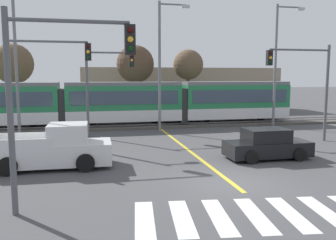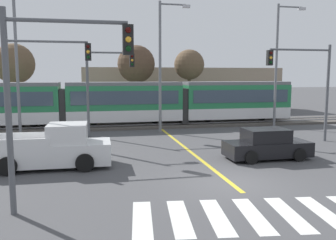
{
  "view_description": "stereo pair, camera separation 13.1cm",
  "coord_description": "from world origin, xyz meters",
  "px_view_note": "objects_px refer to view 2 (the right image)",
  "views": [
    {
      "loc": [
        -5.25,
        -12.45,
        4.15
      ],
      "look_at": [
        -0.96,
        7.28,
        1.6
      ],
      "focal_mm": 38.0,
      "sensor_mm": 36.0,
      "label": 1
    },
    {
      "loc": [
        -5.13,
        -12.48,
        4.15
      ],
      "look_at": [
        -0.96,
        7.28,
        1.6
      ],
      "focal_mm": 38.0,
      "sensor_mm": 36.0,
      "label": 2
    }
  ],
  "objects_px": {
    "street_lamp_east": "(279,59)",
    "pickup_truck": "(53,149)",
    "traffic_light_far_left": "(104,78)",
    "bare_tree_west": "(136,64)",
    "traffic_light_mid_left": "(37,75)",
    "traffic_light_near_left": "(52,79)",
    "sedan_crossing": "(267,145)",
    "traffic_light_mid_right": "(307,77)",
    "street_lamp_centre": "(163,60)",
    "street_lamp_west": "(18,54)",
    "bare_tree_far_west": "(14,64)",
    "light_rail_tram": "(125,102)",
    "bare_tree_east": "(189,65)"
  },
  "relations": [
    {
      "from": "street_lamp_east",
      "to": "bare_tree_west",
      "type": "relative_size",
      "value": 1.39
    },
    {
      "from": "street_lamp_east",
      "to": "bare_tree_west",
      "type": "height_order",
      "value": "street_lamp_east"
    },
    {
      "from": "bare_tree_west",
      "to": "bare_tree_east",
      "type": "distance_m",
      "value": 5.09
    },
    {
      "from": "sedan_crossing",
      "to": "traffic_light_mid_left",
      "type": "relative_size",
      "value": 0.67
    },
    {
      "from": "sedan_crossing",
      "to": "street_lamp_east",
      "type": "bearing_deg",
      "value": 58.94
    },
    {
      "from": "traffic_light_mid_left",
      "to": "street_lamp_centre",
      "type": "bearing_deg",
      "value": 37.71
    },
    {
      "from": "traffic_light_near_left",
      "to": "bare_tree_west",
      "type": "height_order",
      "value": "bare_tree_west"
    },
    {
      "from": "traffic_light_mid_left",
      "to": "traffic_light_near_left",
      "type": "distance_m",
      "value": 8.53
    },
    {
      "from": "bare_tree_west",
      "to": "pickup_truck",
      "type": "bearing_deg",
      "value": -109.0
    },
    {
      "from": "light_rail_tram",
      "to": "bare_tree_west",
      "type": "bearing_deg",
      "value": 72.12
    },
    {
      "from": "street_lamp_east",
      "to": "pickup_truck",
      "type": "bearing_deg",
      "value": -149.38
    },
    {
      "from": "pickup_truck",
      "to": "bare_tree_west",
      "type": "relative_size",
      "value": 0.78
    },
    {
      "from": "sedan_crossing",
      "to": "street_lamp_centre",
      "type": "xyz_separation_m",
      "value": [
        -3.45,
        9.34,
        4.57
      ]
    },
    {
      "from": "traffic_light_far_left",
      "to": "bare_tree_west",
      "type": "relative_size",
      "value": 0.86
    },
    {
      "from": "sedan_crossing",
      "to": "pickup_truck",
      "type": "height_order",
      "value": "pickup_truck"
    },
    {
      "from": "sedan_crossing",
      "to": "traffic_light_mid_right",
      "type": "bearing_deg",
      "value": 39.56
    },
    {
      "from": "pickup_truck",
      "to": "street_lamp_centre",
      "type": "distance_m",
      "value": 12.07
    },
    {
      "from": "sedan_crossing",
      "to": "street_lamp_west",
      "type": "xyz_separation_m",
      "value": [
        -13.17,
        9.34,
        4.82
      ]
    },
    {
      "from": "traffic_light_mid_left",
      "to": "street_lamp_centre",
      "type": "height_order",
      "value": "street_lamp_centre"
    },
    {
      "from": "bare_tree_far_west",
      "to": "bare_tree_west",
      "type": "bearing_deg",
      "value": -3.65
    },
    {
      "from": "light_rail_tram",
      "to": "street_lamp_west",
      "type": "bearing_deg",
      "value": -155.44
    },
    {
      "from": "traffic_light_near_left",
      "to": "bare_tree_east",
      "type": "bearing_deg",
      "value": 65.3
    },
    {
      "from": "sedan_crossing",
      "to": "light_rail_tram",
      "type": "bearing_deg",
      "value": 115.17
    },
    {
      "from": "traffic_light_mid_left",
      "to": "street_lamp_west",
      "type": "xyz_separation_m",
      "value": [
        -1.97,
        5.99,
        1.34
      ]
    },
    {
      "from": "street_lamp_west",
      "to": "traffic_light_mid_right",
      "type": "bearing_deg",
      "value": -17.67
    },
    {
      "from": "sedan_crossing",
      "to": "street_lamp_west",
      "type": "bearing_deg",
      "value": 144.65
    },
    {
      "from": "street_lamp_west",
      "to": "bare_tree_east",
      "type": "xyz_separation_m",
      "value": [
        13.87,
        8.0,
        -0.42
      ]
    },
    {
      "from": "pickup_truck",
      "to": "traffic_light_far_left",
      "type": "xyz_separation_m",
      "value": [
        2.57,
        8.06,
        3.12
      ]
    },
    {
      "from": "pickup_truck",
      "to": "street_lamp_west",
      "type": "distance_m",
      "value": 10.5
    },
    {
      "from": "bare_tree_far_west",
      "to": "traffic_light_far_left",
      "type": "bearing_deg",
      "value": -52.14
    },
    {
      "from": "sedan_crossing",
      "to": "pickup_truck",
      "type": "distance_m",
      "value": 10.27
    },
    {
      "from": "bare_tree_far_west",
      "to": "bare_tree_west",
      "type": "distance_m",
      "value": 10.85
    },
    {
      "from": "traffic_light_far_left",
      "to": "bare_tree_east",
      "type": "bearing_deg",
      "value": 46.61
    },
    {
      "from": "light_rail_tram",
      "to": "bare_tree_east",
      "type": "height_order",
      "value": "bare_tree_east"
    },
    {
      "from": "traffic_light_mid_left",
      "to": "bare_tree_west",
      "type": "xyz_separation_m",
      "value": [
        6.81,
        14.1,
        0.97
      ]
    },
    {
      "from": "pickup_truck",
      "to": "traffic_light_mid_left",
      "type": "distance_m",
      "value": 4.55
    },
    {
      "from": "traffic_light_far_left",
      "to": "traffic_light_mid_right",
      "type": "bearing_deg",
      "value": -21.3
    },
    {
      "from": "bare_tree_west",
      "to": "bare_tree_east",
      "type": "relative_size",
      "value": 1.05
    },
    {
      "from": "light_rail_tram",
      "to": "street_lamp_west",
      "type": "xyz_separation_m",
      "value": [
        -7.23,
        -3.3,
        3.48
      ]
    },
    {
      "from": "traffic_light_mid_left",
      "to": "bare_tree_west",
      "type": "distance_m",
      "value": 15.69
    },
    {
      "from": "traffic_light_far_left",
      "to": "street_lamp_west",
      "type": "bearing_deg",
      "value": 170.9
    },
    {
      "from": "street_lamp_centre",
      "to": "street_lamp_east",
      "type": "height_order",
      "value": "street_lamp_east"
    },
    {
      "from": "street_lamp_centre",
      "to": "light_rail_tram",
      "type": "bearing_deg",
      "value": 127.01
    },
    {
      "from": "traffic_light_near_left",
      "to": "bare_tree_far_west",
      "type": "distance_m",
      "value": 23.87
    },
    {
      "from": "bare_tree_west",
      "to": "light_rail_tram",
      "type": "bearing_deg",
      "value": -107.88
    },
    {
      "from": "light_rail_tram",
      "to": "sedan_crossing",
      "type": "distance_m",
      "value": 14.03
    },
    {
      "from": "traffic_light_mid_left",
      "to": "traffic_light_mid_right",
      "type": "relative_size",
      "value": 1.04
    },
    {
      "from": "traffic_light_near_left",
      "to": "street_lamp_east",
      "type": "relative_size",
      "value": 0.63
    },
    {
      "from": "sedan_crossing",
      "to": "traffic_light_far_left",
      "type": "height_order",
      "value": "traffic_light_far_left"
    },
    {
      "from": "pickup_truck",
      "to": "bare_tree_far_west",
      "type": "relative_size",
      "value": 0.78
    }
  ]
}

